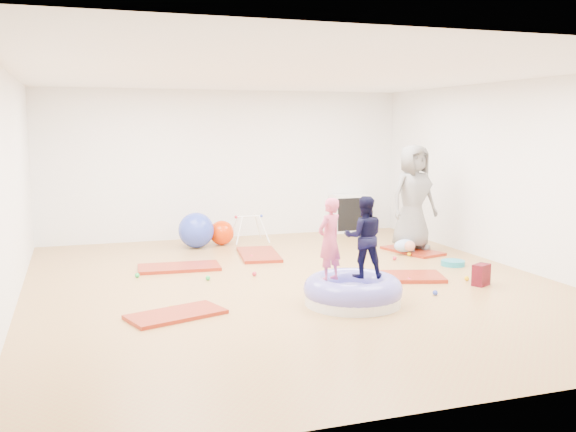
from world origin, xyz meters
name	(u,v)px	position (x,y,z in m)	size (l,w,h in m)	color
room	(295,182)	(0.00, 0.00, 1.40)	(7.01, 8.01, 2.81)	#A58245
gym_mat_front_left	(176,314)	(-1.75, -0.95, 0.02)	(1.07, 0.54, 0.04)	maroon
gym_mat_mid_left	(179,267)	(-1.34, 1.46, 0.03)	(1.21, 0.60, 0.05)	maroon
gym_mat_center_back	(259,254)	(0.06, 2.02, 0.03)	(1.22, 0.61, 0.05)	maroon
gym_mat_right	(397,277)	(1.47, -0.12, 0.03)	(1.29, 0.64, 0.05)	maroon
gym_mat_rear_right	(412,251)	(2.64, 1.51, 0.02)	(1.07, 0.53, 0.04)	maroon
inflatable_cushion	(353,292)	(0.35, -1.11, 0.15)	(1.20, 1.20, 0.38)	silver
child_pink	(329,235)	(0.07, -1.04, 0.84)	(0.36, 0.24, 1.00)	#D04D72
child_navy	(364,233)	(0.54, -1.01, 0.84)	(0.48, 0.38, 1.00)	black
adult_caregiver	(413,197)	(2.66, 1.57, 0.93)	(0.87, 0.57, 1.78)	slate
infant	(406,246)	(2.41, 1.33, 0.16)	(0.37, 0.38, 0.22)	#93B0E0
ball_pit_balls	(329,271)	(0.70, 0.49, 0.03)	(4.47, 2.98, 0.07)	yellow
exercise_ball_blue	(196,230)	(-0.78, 3.07, 0.31)	(0.62, 0.62, 0.62)	#2B3FBD
exercise_ball_orange	(222,233)	(-0.30, 3.19, 0.22)	(0.44, 0.44, 0.44)	red
infant_play_gym	(249,225)	(0.23, 3.29, 0.33)	(0.65, 0.62, 0.50)	white
cube_shelf	(349,213)	(2.47, 3.79, 0.38)	(0.76, 0.38, 0.76)	white
balance_disc	(453,263)	(2.70, 0.37, 0.04)	(0.36, 0.36, 0.08)	teal
backpack	(481,275)	(2.37, -0.82, 0.15)	(0.25, 0.16, 0.29)	maroon
yellow_toy	(175,309)	(-1.72, -0.72, 0.02)	(0.22, 0.22, 0.03)	yellow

